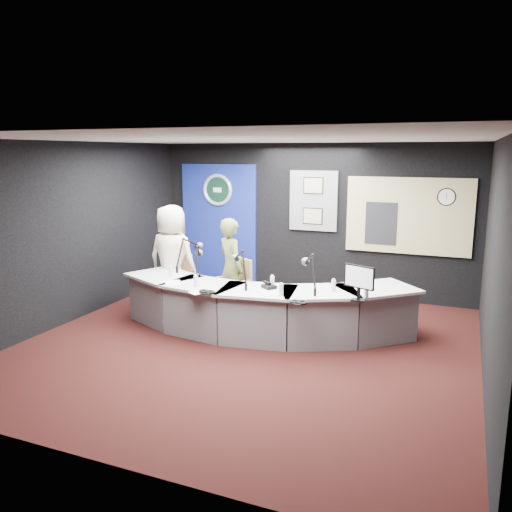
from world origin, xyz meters
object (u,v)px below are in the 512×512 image
at_px(armchair_left, 173,280).
at_px(person_man, 172,258).
at_px(broadcast_desk, 259,308).
at_px(armchair_right, 231,292).
at_px(person_woman, 231,269).

relative_size(armchair_left, person_man, 0.59).
height_order(broadcast_desk, person_man, person_man).
distance_m(broadcast_desk, armchair_right, 0.81).
bearing_deg(person_man, broadcast_desk, 165.60).
xyz_separation_m(broadcast_desk, person_woman, (-0.66, 0.46, 0.44)).
bearing_deg(armchair_right, broadcast_desk, -2.95).
xyz_separation_m(person_man, person_woman, (1.09, -0.01, -0.08)).
xyz_separation_m(broadcast_desk, person_man, (-1.76, 0.47, 0.52)).
xyz_separation_m(armchair_right, person_woman, (0.00, 0.00, 0.37)).
height_order(armchair_left, person_woman, person_woman).
bearing_deg(armchair_right, armchair_left, -148.52).
height_order(person_man, person_woman, person_man).
relative_size(armchair_left, person_woman, 0.64).
relative_size(armchair_right, person_man, 0.49).
distance_m(armchair_left, armchair_right, 1.10).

